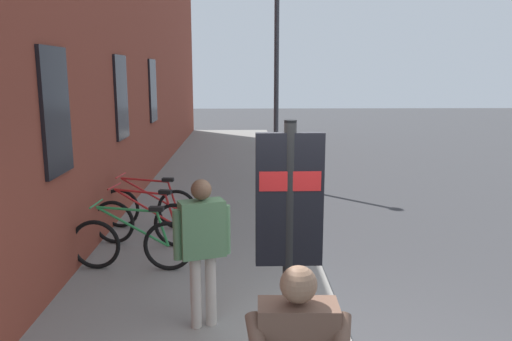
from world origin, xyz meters
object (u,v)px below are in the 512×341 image
(bicycle_beside_lamp, at_px, (132,243))
(pedestrian_crossing_street, at_px, (202,238))
(transit_info_sign, at_px, (289,218))
(bicycle_by_door, at_px, (145,222))
(bicycle_nearest_sign, at_px, (149,207))
(street_lamp, at_px, (276,65))

(bicycle_beside_lamp, height_order, pedestrian_crossing_street, pedestrian_crossing_street)
(transit_info_sign, bearing_deg, pedestrian_crossing_street, 33.24)
(bicycle_beside_lamp, relative_size, pedestrian_crossing_street, 1.06)
(bicycle_by_door, distance_m, transit_info_sign, 4.58)
(transit_info_sign, xyz_separation_m, pedestrian_crossing_street, (1.25, 0.82, -0.58))
(bicycle_by_door, relative_size, pedestrian_crossing_street, 1.05)
(bicycle_nearest_sign, xyz_separation_m, transit_info_sign, (-4.87, -2.07, 1.21))
(bicycle_by_door, distance_m, pedestrian_crossing_street, 3.01)
(street_lamp, bearing_deg, transit_info_sign, 177.03)
(bicycle_beside_lamp, height_order, bicycle_by_door, same)
(street_lamp, bearing_deg, bicycle_beside_lamp, 158.02)
(bicycle_beside_lamp, bearing_deg, bicycle_by_door, 1.33)
(pedestrian_crossing_street, bearing_deg, transit_info_sign, -146.76)
(bicycle_beside_lamp, bearing_deg, street_lamp, -21.98)
(transit_info_sign, distance_m, pedestrian_crossing_street, 1.60)
(bicycle_beside_lamp, relative_size, bicycle_nearest_sign, 1.00)
(transit_info_sign, height_order, street_lamp, street_lamp)
(bicycle_nearest_sign, bearing_deg, bicycle_beside_lamp, -176.48)
(bicycle_beside_lamp, xyz_separation_m, bicycle_by_door, (1.04, 0.02, 0.00))
(bicycle_nearest_sign, height_order, street_lamp, street_lamp)
(bicycle_nearest_sign, height_order, pedestrian_crossing_street, pedestrian_crossing_street)
(street_lamp, bearing_deg, bicycle_by_door, 153.70)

